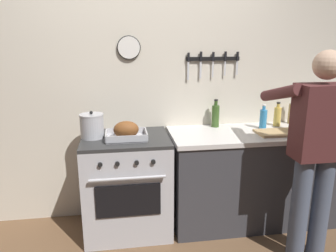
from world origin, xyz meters
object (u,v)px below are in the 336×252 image
(stove, at_px, (127,184))
(stock_pot, at_px, (92,126))
(cutting_board, at_px, (277,133))
(bottle_dish_soap, at_px, (263,119))
(roasting_pan, at_px, (126,132))
(bottle_cooking_oil, at_px, (277,116))
(bottle_olive_oil, at_px, (215,115))
(bottle_vinegar, at_px, (291,113))
(person_cook, at_px, (316,145))

(stove, height_order, stock_pot, stock_pot)
(cutting_board, xyz_separation_m, bottle_dish_soap, (-0.05, 0.18, 0.09))
(bottle_dish_soap, bearing_deg, roasting_pan, -173.73)
(roasting_pan, bearing_deg, bottle_cooking_oil, 8.56)
(stock_pot, bearing_deg, bottle_cooking_oil, 4.21)
(bottle_cooking_oil, bearing_deg, bottle_olive_oil, 174.78)
(stove, relative_size, bottle_vinegar, 3.47)
(roasting_pan, relative_size, bottle_cooking_oil, 1.48)
(bottle_vinegar, distance_m, bottle_olive_oil, 0.79)
(stove, bearing_deg, bottle_dish_soap, 3.64)
(stock_pot, height_order, bottle_olive_oil, bottle_olive_oil)
(stove, height_order, bottle_olive_oil, bottle_olive_oil)
(stock_pot, distance_m, bottle_cooking_oil, 1.78)
(cutting_board, bearing_deg, bottle_olive_oil, 146.49)
(roasting_pan, xyz_separation_m, cutting_board, (1.35, -0.04, -0.06))
(person_cook, distance_m, roasting_pan, 1.51)
(stove, xyz_separation_m, bottle_cooking_oil, (1.49, 0.16, 0.55))
(stove, relative_size, cutting_board, 2.50)
(bottle_dish_soap, relative_size, bottle_olive_oil, 0.87)
(roasting_pan, relative_size, bottle_olive_oil, 1.30)
(roasting_pan, xyz_separation_m, bottle_dish_soap, (1.30, 0.14, 0.03))
(person_cook, height_order, bottle_olive_oil, person_cook)
(stove, bearing_deg, stock_pot, 173.33)
(bottle_cooking_oil, xyz_separation_m, bottle_olive_oil, (-0.61, 0.06, 0.01))
(bottle_cooking_oil, xyz_separation_m, bottle_vinegar, (0.18, 0.06, 0.01))
(cutting_board, bearing_deg, bottle_dish_soap, 106.34)
(stove, distance_m, bottle_dish_soap, 1.42)
(bottle_cooking_oil, relative_size, bottle_dish_soap, 1.00)
(stock_pot, distance_m, cutting_board, 1.65)
(stock_pot, bearing_deg, bottle_olive_oil, 9.15)
(cutting_board, relative_size, bottle_olive_oil, 1.33)
(person_cook, relative_size, bottle_cooking_oil, 6.99)
(bottle_dish_soap, xyz_separation_m, bottle_olive_oil, (-0.43, 0.14, 0.01))
(person_cook, height_order, roasting_pan, person_cook)
(bottle_dish_soap, bearing_deg, stock_pot, -178.20)
(stove, xyz_separation_m, bottle_vinegar, (1.67, 0.23, 0.56))
(bottle_cooking_oil, bearing_deg, person_cook, -95.25)
(roasting_pan, bearing_deg, cutting_board, -1.70)
(stock_pot, height_order, bottle_vinegar, bottle_vinegar)
(bottle_olive_oil, bearing_deg, cutting_board, -33.51)
(cutting_board, height_order, bottle_cooking_oil, bottle_cooking_oil)
(stock_pot, relative_size, bottle_dish_soap, 1.00)
(roasting_pan, distance_m, cutting_board, 1.35)
(cutting_board, bearing_deg, bottle_vinegar, 46.45)
(bottle_olive_oil, bearing_deg, roasting_pan, -162.19)
(cutting_board, height_order, bottle_vinegar, bottle_vinegar)
(bottle_dish_soap, bearing_deg, bottle_cooking_oil, 23.64)
(cutting_board, distance_m, bottle_dish_soap, 0.21)
(bottle_cooking_oil, bearing_deg, bottle_vinegar, 19.31)
(bottle_vinegar, bearing_deg, bottle_olive_oil, -179.51)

